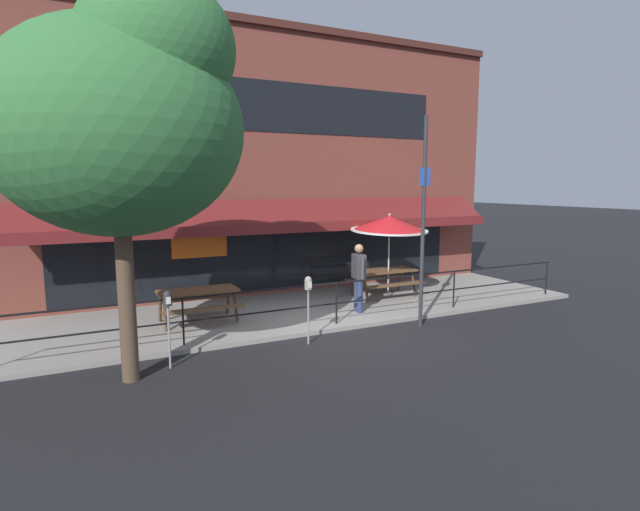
% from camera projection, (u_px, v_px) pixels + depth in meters
% --- Properties ---
extents(ground_plane, '(120.00, 120.00, 0.00)m').
position_uv_depth(ground_plane, '(343.00, 331.00, 11.21)').
color(ground_plane, black).
extents(patio_deck, '(15.00, 4.00, 0.10)m').
position_uv_depth(patio_deck, '(306.00, 309.00, 12.98)').
color(patio_deck, gray).
rests_on(patio_deck, ground).
extents(restaurant_building, '(15.00, 1.60, 7.74)m').
position_uv_depth(restaurant_building, '(273.00, 164.00, 14.41)').
color(restaurant_building, brown).
rests_on(restaurant_building, ground).
extents(patio_railing, '(13.84, 0.04, 0.97)m').
position_uv_depth(patio_railing, '(337.00, 294.00, 11.36)').
color(patio_railing, black).
rests_on(patio_railing, patio_deck).
extents(picnic_table_left, '(1.80, 1.42, 0.76)m').
position_uv_depth(picnic_table_left, '(198.00, 296.00, 11.51)').
color(picnic_table_left, brown).
rests_on(picnic_table_left, patio_deck).
extents(picnic_table_centre, '(1.80, 1.42, 0.76)m').
position_uv_depth(picnic_table_centre, '(384.00, 275.00, 14.18)').
color(picnic_table_centre, brown).
rests_on(picnic_table_centre, patio_deck).
extents(patio_umbrella_centre, '(2.14, 2.14, 2.38)m').
position_uv_depth(patio_umbrella_centre, '(389.00, 224.00, 13.78)').
color(patio_umbrella_centre, '#B7B2A8').
rests_on(patio_umbrella_centre, patio_deck).
extents(pedestrian_walking, '(0.30, 0.61, 1.71)m').
position_uv_depth(pedestrian_walking, '(359.00, 274.00, 12.38)').
color(pedestrian_walking, navy).
rests_on(pedestrian_walking, patio_deck).
extents(parking_meter_near, '(0.15, 0.16, 1.42)m').
position_uv_depth(parking_meter_near, '(168.00, 306.00, 8.80)').
color(parking_meter_near, gray).
rests_on(parking_meter_near, ground).
extents(parking_meter_far, '(0.15, 0.16, 1.42)m').
position_uv_depth(parking_meter_far, '(308.00, 290.00, 10.15)').
color(parking_meter_far, gray).
rests_on(parking_meter_far, ground).
extents(street_sign_pole, '(0.28, 0.09, 4.77)m').
position_uv_depth(street_sign_pole, '(423.00, 221.00, 11.25)').
color(street_sign_pole, '#2D2D33').
rests_on(street_sign_pole, ground).
extents(street_tree_curbside, '(3.99, 3.59, 6.43)m').
position_uv_depth(street_tree_curbside, '(124.00, 115.00, 7.77)').
color(street_tree_curbside, brown).
rests_on(street_tree_curbside, ground).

